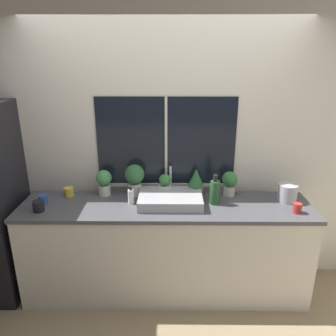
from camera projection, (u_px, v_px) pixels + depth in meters
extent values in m
plane|color=#937F60|center=(165.00, 311.00, 2.95)|extent=(14.00, 14.00, 0.00)
cube|color=silver|center=(166.00, 147.00, 3.11)|extent=(8.00, 0.06, 2.70)
cube|color=black|center=(166.00, 142.00, 3.06)|extent=(1.30, 0.01, 0.83)
cube|color=beige|center=(166.00, 142.00, 3.05)|extent=(0.02, 0.01, 0.83)
cube|color=beige|center=(166.00, 185.00, 3.20)|extent=(1.36, 0.04, 0.03)
cube|color=silver|center=(166.00, 251.00, 3.07)|extent=(2.58, 0.58, 0.88)
cube|color=#4C4C51|center=(166.00, 207.00, 2.92)|extent=(2.61, 0.60, 0.03)
cube|color=#ADADB2|center=(170.00, 199.00, 2.93)|extent=(0.56, 0.40, 0.09)
cylinder|color=#B7B7BC|center=(170.00, 192.00, 3.16)|extent=(0.04, 0.04, 0.03)
cylinder|color=#B7B7BC|center=(170.00, 179.00, 3.11)|extent=(0.02, 0.02, 0.24)
cylinder|color=silver|center=(105.00, 190.00, 3.11)|extent=(0.12, 0.12, 0.10)
sphere|color=#478E4C|center=(104.00, 178.00, 3.07)|extent=(0.15, 0.15, 0.15)
cylinder|color=silver|center=(135.00, 189.00, 3.11)|extent=(0.12, 0.12, 0.12)
sphere|color=#2D6638|center=(134.00, 174.00, 3.06)|extent=(0.19, 0.19, 0.19)
cylinder|color=silver|center=(165.00, 190.00, 3.11)|extent=(0.13, 0.13, 0.10)
sphere|color=#387A3D|center=(165.00, 180.00, 3.07)|extent=(0.11, 0.11, 0.11)
cylinder|color=silver|center=(196.00, 190.00, 3.11)|extent=(0.13, 0.13, 0.10)
cone|color=#2D6638|center=(196.00, 177.00, 3.06)|extent=(0.15, 0.15, 0.16)
cylinder|color=silver|center=(229.00, 191.00, 3.10)|extent=(0.10, 0.10, 0.09)
sphere|color=#387A3D|center=(230.00, 179.00, 3.07)|extent=(0.14, 0.14, 0.14)
cylinder|color=white|center=(131.00, 197.00, 2.93)|extent=(0.05, 0.05, 0.13)
cylinder|color=black|center=(131.00, 188.00, 2.90)|extent=(0.02, 0.02, 0.04)
cylinder|color=#235128|center=(215.00, 193.00, 2.91)|extent=(0.08, 0.08, 0.21)
cylinder|color=black|center=(215.00, 178.00, 2.87)|extent=(0.04, 0.04, 0.06)
cylinder|color=#3351AD|center=(43.00, 199.00, 2.94)|extent=(0.08, 0.08, 0.08)
cylinder|color=#B72D28|center=(297.00, 208.00, 2.76)|extent=(0.07, 0.07, 0.09)
cylinder|color=black|center=(38.00, 206.00, 2.79)|extent=(0.10, 0.10, 0.09)
cylinder|color=gold|center=(69.00, 192.00, 3.09)|extent=(0.09, 0.09, 0.08)
cylinder|color=#B2B2B7|center=(287.00, 193.00, 2.97)|extent=(0.17, 0.17, 0.16)
cone|color=#B2B2B7|center=(289.00, 184.00, 2.94)|extent=(0.14, 0.14, 0.02)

